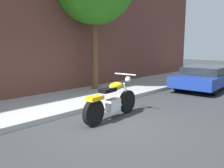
{
  "coord_description": "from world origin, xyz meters",
  "views": [
    {
      "loc": [
        -3.94,
        -3.83,
        1.91
      ],
      "look_at": [
        0.52,
        0.24,
        0.94
      ],
      "focal_mm": 37.45,
      "sensor_mm": 36.0,
      "label": 1
    }
  ],
  "objects": [
    {
      "name": "sidewalk",
      "position": [
        0.0,
        2.61,
        0.07
      ],
      "size": [
        24.94,
        2.72,
        0.14
      ],
      "primitive_type": "cube",
      "color": "#A5A5A5",
      "rests_on": "ground"
    },
    {
      "name": "parked_car_blue",
      "position": [
        6.79,
        0.11,
        0.55
      ],
      "size": [
        4.5,
        2.0,
        1.03
      ],
      "color": "black",
      "rests_on": "ground"
    },
    {
      "name": "motorcycle",
      "position": [
        0.52,
        0.25,
        0.47
      ],
      "size": [
        2.13,
        0.7,
        1.16
      ],
      "color": "black",
      "rests_on": "ground"
    },
    {
      "name": "ground_plane",
      "position": [
        0.0,
        0.0,
        0.0
      ],
      "size": [
        60.0,
        60.0,
        0.0
      ],
      "primitive_type": "plane",
      "color": "#303335"
    }
  ]
}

